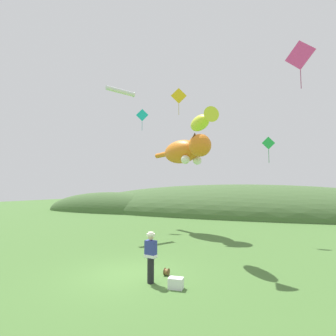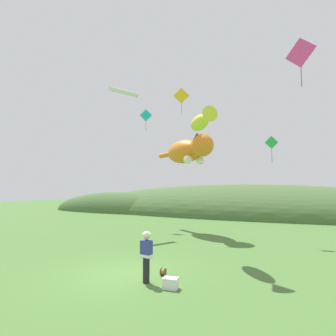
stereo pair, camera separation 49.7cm
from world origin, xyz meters
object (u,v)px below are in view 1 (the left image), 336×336
Objects in this scene: kite_fish_windsock at (202,122)px; kite_giant_cat at (185,151)px; kite_diamond_pink at (300,55)px; kite_diamond_gold at (179,96)px; kite_diamond_teal at (142,115)px; kite_diamond_green at (268,143)px; festival_attendant at (151,255)px; picnic_cooler at (176,283)px; kite_tube_streamer at (121,91)px; kite_spool at (167,272)px.

kite_giant_cat is at bearing 115.84° from kite_fish_windsock.
kite_giant_cat is 10.44m from kite_diamond_pink.
kite_diamond_teal is (-4.41, 2.22, -0.46)m from kite_diamond_gold.
kite_diamond_gold is at bearing 145.83° from kite_diamond_pink.
kite_diamond_pink is 9.77m from kite_diamond_gold.
kite_diamond_green is at bearing 61.70° from kite_fish_windsock.
kite_diamond_teal reaches higher than kite_giant_cat.
festival_attendant is at bearing -110.81° from kite_diamond_green.
kite_diamond_green is at bearing 74.69° from picnic_cooler.
kite_fish_windsock is at bearing 80.19° from festival_attendant.
kite_tube_streamer reaches higher than kite_diamond_teal.
kite_spool is 0.14× the size of kite_diamond_teal.
kite_giant_cat is 2.23× the size of kite_fish_windsock.
kite_giant_cat is at bearing 172.48° from kite_diamond_green.
kite_diamond_green reaches higher than kite_spool.
kite_giant_cat is 3.46× the size of kite_diamond_green.
kite_diamond_gold reaches higher than kite_diamond_green.
festival_attendant is 7.29m from kite_fish_windsock.
festival_attendant is at bearing -102.42° from kite_spool.
kite_diamond_green is (6.18, -0.82, 0.07)m from kite_giant_cat.
festival_attendant is 14.18m from kite_diamond_gold.
kite_diamond_gold is 1.05× the size of kite_diamond_teal.
kite_diamond_gold is at bearing 107.27° from kite_spool.
festival_attendant is at bearing -75.39° from kite_diamond_gold.
kite_diamond_teal is at bearing 122.87° from picnic_cooler.
picnic_cooler is (1.02, -0.16, -0.77)m from festival_attendant.
kite_diamond_pink is (4.66, 0.33, 2.76)m from kite_fish_windsock.
kite_fish_windsock is at bearing -64.16° from kite_giant_cat.
kite_fish_windsock is 5.43m from kite_diamond_pink.
festival_attendant is 11.95m from kite_diamond_green.
picnic_cooler is at bearing -8.74° from festival_attendant.
kite_giant_cat reaches higher than picnic_cooler.
picnic_cooler is at bearing -54.04° from kite_spool.
kite_giant_cat is 6.21m from kite_diamond_teal.
kite_diamond_teal is at bearing 153.31° from kite_diamond_gold.
kite_giant_cat is 6.23m from kite_diamond_green.
kite_tube_streamer reaches higher than festival_attendant.
kite_diamond_green is (11.07, 0.87, -4.90)m from kite_tube_streamer.
kite_diamond_gold reaches higher than kite_giant_cat.
kite_giant_cat is (-3.40, 10.94, 6.10)m from picnic_cooler.
kite_giant_cat is at bearing 19.03° from kite_tube_streamer.
kite_giant_cat is (-2.60, 9.83, 6.14)m from kite_spool.
kite_diamond_teal is (-4.66, 1.54, 3.80)m from kite_giant_cat.
kite_diamond_teal is 1.16× the size of kite_diamond_green.
kite_diamond_teal is (-7.05, 12.33, 9.13)m from festival_attendant.
kite_spool is 11.88m from kite_giant_cat.
kite_spool is 7.46m from kite_fish_windsock.
kite_fish_windsock is (0.54, 3.36, 6.64)m from kite_spool.
festival_attendant is at bearing -51.35° from kite_tube_streamer.
kite_diamond_green is at bearing 69.19° from festival_attendant.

